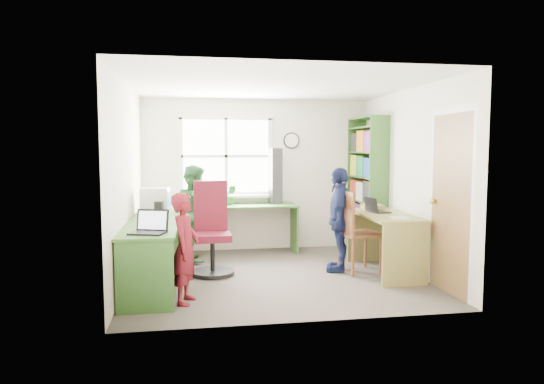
# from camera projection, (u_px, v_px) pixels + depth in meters

# --- Properties ---
(room) EXTENTS (3.64, 3.44, 2.44)m
(room) POSITION_uv_depth(u_px,v_px,m) (275.00, 180.00, 6.19)
(room) COLOR #433C34
(room) RESTS_ON ground
(l_desk) EXTENTS (2.38, 2.95, 0.75)m
(l_desk) POSITION_uv_depth(u_px,v_px,m) (169.00, 248.00, 5.67)
(l_desk) COLOR #3B6E2C
(l_desk) RESTS_ON ground
(right_desk) EXTENTS (0.63, 1.34, 0.77)m
(right_desk) POSITION_uv_depth(u_px,v_px,m) (385.00, 230.00, 6.29)
(right_desk) COLOR olive
(right_desk) RESTS_ON ground
(bookshelf) EXTENTS (0.30, 1.02, 2.10)m
(bookshelf) POSITION_uv_depth(u_px,v_px,m) (367.00, 188.00, 7.54)
(bookshelf) COLOR #3B6E2C
(bookshelf) RESTS_ON ground
(swivel_chair) EXTENTS (0.58, 0.58, 1.19)m
(swivel_chair) POSITION_uv_depth(u_px,v_px,m) (212.00, 234.00, 6.26)
(swivel_chair) COLOR black
(swivel_chair) RESTS_ON ground
(wooden_chair) EXTENTS (0.53, 0.53, 1.07)m
(wooden_chair) POSITION_uv_depth(u_px,v_px,m) (354.00, 229.00, 6.29)
(wooden_chair) COLOR brown
(wooden_chair) RESTS_ON ground
(crt_monitor) EXTENTS (0.38, 0.34, 0.35)m
(crt_monitor) POSITION_uv_depth(u_px,v_px,m) (155.00, 201.00, 6.44)
(crt_monitor) COLOR silver
(crt_monitor) RESTS_ON l_desk
(laptop_left) EXTENTS (0.42, 0.38, 0.24)m
(laptop_left) POSITION_uv_depth(u_px,v_px,m) (150.00, 228.00, 4.98)
(laptop_left) COLOR black
(laptop_left) RESTS_ON l_desk
(laptop_right) EXTENTS (0.30, 0.34, 0.21)m
(laptop_right) POSITION_uv_depth(u_px,v_px,m) (376.00, 209.00, 6.42)
(laptop_right) COLOR black
(laptop_right) RESTS_ON right_desk
(speaker_a) EXTENTS (0.11, 0.11, 0.20)m
(speaker_a) POSITION_uv_depth(u_px,v_px,m) (159.00, 209.00, 6.16)
(speaker_a) COLOR black
(speaker_a) RESTS_ON l_desk
(speaker_b) EXTENTS (0.09, 0.09, 0.17)m
(speaker_b) POSITION_uv_depth(u_px,v_px,m) (160.00, 206.00, 6.63)
(speaker_b) COLOR black
(speaker_b) RESTS_ON l_desk
(cd_tower) EXTENTS (0.21, 0.20, 0.88)m
(cd_tower) POSITION_uv_depth(u_px,v_px,m) (275.00, 176.00, 7.63)
(cd_tower) COLOR black
(cd_tower) RESTS_ON l_desk
(game_box) EXTENTS (0.33, 0.33, 0.06)m
(game_box) POSITION_uv_depth(u_px,v_px,m) (373.00, 207.00, 6.83)
(game_box) COLOR red
(game_box) RESTS_ON right_desk
(paper_a) EXTENTS (0.22, 0.31, 0.00)m
(paper_a) POSITION_uv_depth(u_px,v_px,m) (156.00, 226.00, 5.43)
(paper_a) COLOR #B5B3AB
(paper_a) RESTS_ON l_desk
(paper_b) EXTENTS (0.27, 0.33, 0.00)m
(paper_b) POSITION_uv_depth(u_px,v_px,m) (399.00, 218.00, 5.91)
(paper_b) COLOR #B5B3AB
(paper_b) RESTS_ON right_desk
(potted_plant) EXTENTS (0.18, 0.15, 0.31)m
(potted_plant) POSITION_uv_depth(u_px,v_px,m) (231.00, 195.00, 7.44)
(potted_plant) COLOR #29682D
(potted_plant) RESTS_ON l_desk
(person_red) EXTENTS (0.37, 0.48, 1.16)m
(person_red) POSITION_uv_depth(u_px,v_px,m) (185.00, 248.00, 5.04)
(person_red) COLOR maroon
(person_red) RESTS_ON ground
(person_green) EXTENTS (0.58, 0.71, 1.39)m
(person_green) POSITION_uv_depth(u_px,v_px,m) (196.00, 213.00, 6.98)
(person_green) COLOR #2A6A32
(person_green) RESTS_ON ground
(person_navy) EXTENTS (0.58, 0.87, 1.37)m
(person_navy) POSITION_uv_depth(u_px,v_px,m) (340.00, 219.00, 6.38)
(person_navy) COLOR #161D44
(person_navy) RESTS_ON ground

